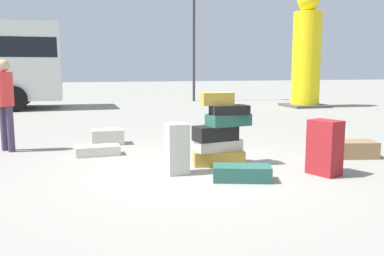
% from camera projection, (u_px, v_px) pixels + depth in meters
% --- Properties ---
extents(ground_plane, '(80.00, 80.00, 0.00)m').
position_uv_depth(ground_plane, '(202.00, 170.00, 6.14)').
color(ground_plane, gray).
extents(suitcase_tower, '(0.92, 0.55, 1.15)m').
position_uv_depth(suitcase_tower, '(220.00, 135.00, 6.43)').
color(suitcase_tower, '#B28C33').
rests_on(suitcase_tower, ground).
extents(suitcase_cream_foreground_near, '(0.32, 0.31, 0.73)m').
position_uv_depth(suitcase_cream_foreground_near, '(177.00, 149.00, 5.90)').
color(suitcase_cream_foreground_near, beige).
rests_on(suitcase_cream_foreground_near, ground).
extents(suitcase_teal_white_trunk, '(0.85, 0.59, 0.21)m').
position_uv_depth(suitcase_teal_white_trunk, '(242.00, 173.00, 5.58)').
color(suitcase_teal_white_trunk, '#26594C').
rests_on(suitcase_teal_white_trunk, ground).
extents(suitcase_maroon_foreground_far, '(0.44, 0.51, 0.79)m').
position_uv_depth(suitcase_maroon_foreground_far, '(325.00, 147.00, 5.85)').
color(suitcase_maroon_foreground_far, maroon).
rests_on(suitcase_maroon_foreground_far, ground).
extents(suitcase_brown_right_side, '(0.85, 0.59, 0.28)m').
position_uv_depth(suitcase_brown_right_side, '(352.00, 149.00, 7.02)').
color(suitcase_brown_right_side, olive).
rests_on(suitcase_brown_right_side, ground).
extents(suitcase_brown_upright_blue, '(0.67, 0.60, 0.25)m').
position_uv_depth(suitcase_brown_upright_blue, '(220.00, 134.00, 8.69)').
color(suitcase_brown_upright_blue, olive).
rests_on(suitcase_brown_upright_blue, ground).
extents(suitcase_cream_left_side, '(0.63, 0.41, 0.30)m').
position_uv_depth(suitcase_cream_left_side, '(108.00, 137.00, 8.23)').
color(suitcase_cream_left_side, beige).
rests_on(suitcase_cream_left_side, ground).
extents(suitcase_cream_behind_tower, '(0.77, 0.39, 0.17)m').
position_uv_depth(suitcase_cream_behind_tower, '(98.00, 150.00, 7.20)').
color(suitcase_cream_behind_tower, beige).
rests_on(suitcase_cream_behind_tower, ground).
extents(person_bearded_onlooker, '(0.30, 0.30, 1.67)m').
position_uv_depth(person_bearded_onlooker, '(5.00, 97.00, 7.41)').
color(person_bearded_onlooker, '#3F334C').
rests_on(person_bearded_onlooker, ground).
extents(yellow_dummy_statue, '(1.53, 1.53, 4.50)m').
position_uv_depth(yellow_dummy_statue, '(306.00, 55.00, 15.92)').
color(yellow_dummy_statue, yellow).
rests_on(yellow_dummy_statue, ground).
extents(lamp_post, '(0.36, 0.36, 7.09)m').
position_uv_depth(lamp_post, '(194.00, 0.00, 18.29)').
color(lamp_post, '#333338').
rests_on(lamp_post, ground).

